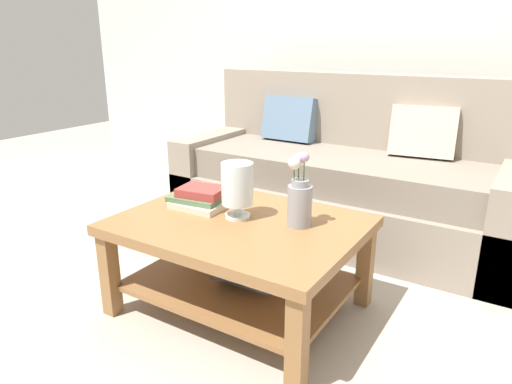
# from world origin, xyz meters

# --- Properties ---
(ground_plane) EXTENTS (10.00, 10.00, 0.00)m
(ground_plane) POSITION_xyz_m (0.00, 0.00, 0.00)
(ground_plane) COLOR #ADA393
(back_wall) EXTENTS (6.40, 0.12, 2.70)m
(back_wall) POSITION_xyz_m (0.00, 1.65, 1.35)
(back_wall) COLOR beige
(back_wall) RESTS_ON ground
(couch) EXTENTS (2.27, 0.90, 1.06)m
(couch) POSITION_xyz_m (0.06, 0.80, 0.36)
(couch) COLOR gray
(couch) RESTS_ON ground
(coffee_table) EXTENTS (1.12, 0.84, 0.47)m
(coffee_table) POSITION_xyz_m (0.02, -0.42, 0.33)
(coffee_table) COLOR olive
(coffee_table) RESTS_ON ground
(book_stack_main) EXTENTS (0.30, 0.23, 0.10)m
(book_stack_main) POSITION_xyz_m (-0.26, -0.37, 0.52)
(book_stack_main) COLOR beige
(book_stack_main) RESTS_ON coffee_table
(glass_hurricane_vase) EXTENTS (0.15, 0.15, 0.27)m
(glass_hurricane_vase) POSITION_xyz_m (-0.01, -0.39, 0.63)
(glass_hurricane_vase) COLOR silver
(glass_hurricane_vase) RESTS_ON coffee_table
(flower_pitcher) EXTENTS (0.11, 0.11, 0.35)m
(flower_pitcher) POSITION_xyz_m (0.28, -0.33, 0.60)
(flower_pitcher) COLOR gray
(flower_pitcher) RESTS_ON coffee_table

